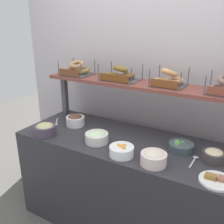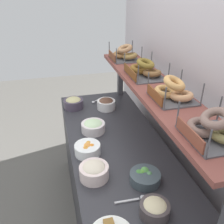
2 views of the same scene
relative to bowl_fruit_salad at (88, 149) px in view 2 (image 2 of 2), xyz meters
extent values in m
plane|color=#595651|center=(-0.07, 0.23, -0.89)|extent=(8.00, 8.00, 0.00)
cube|color=#BDB5BB|center=(-0.07, 0.78, 0.31)|extent=(3.06, 0.06, 2.40)
cube|color=#2D2D33|center=(-0.07, 0.23, -0.46)|extent=(1.86, 0.70, 0.85)
cube|color=#4C4C51|center=(-0.94, 0.50, 0.16)|extent=(0.05, 0.05, 0.40)
cube|color=brown|center=(-0.07, 0.50, 0.38)|extent=(1.82, 0.32, 0.03)
cylinder|color=white|center=(0.00, 0.00, 0.00)|extent=(0.18, 0.18, 0.07)
sphere|color=gold|center=(-0.03, 0.01, 0.02)|extent=(0.04, 0.04, 0.04)
sphere|color=orange|center=(0.03, -0.02, 0.02)|extent=(0.04, 0.04, 0.04)
sphere|color=#F59D45|center=(0.00, 0.00, 0.02)|extent=(0.05, 0.05, 0.05)
sphere|color=orange|center=(0.01, 0.03, 0.02)|extent=(0.04, 0.04, 0.04)
cylinder|color=#443B4C|center=(-0.74, -0.01, 0.00)|extent=(0.19, 0.19, 0.08)
ellipsoid|color=#C2BB81|center=(-0.74, -0.01, 0.04)|extent=(0.14, 0.14, 0.06)
cylinder|color=#433B3C|center=(0.59, 0.25, 0.00)|extent=(0.16, 0.16, 0.07)
ellipsoid|color=beige|center=(0.59, 0.25, 0.03)|extent=(0.12, 0.12, 0.05)
cylinder|color=silver|center=(-0.28, 0.09, 0.00)|extent=(0.19, 0.19, 0.08)
ellipsoid|color=#C9EAB6|center=(-0.28, 0.09, 0.03)|extent=(0.15, 0.15, 0.05)
cylinder|color=silver|center=(0.25, 0.00, 0.00)|extent=(0.18, 0.18, 0.08)
ellipsoid|color=beige|center=(0.25, 0.00, 0.04)|extent=(0.14, 0.14, 0.06)
cylinder|color=white|center=(-0.64, 0.28, 0.00)|extent=(0.17, 0.17, 0.08)
ellipsoid|color=brown|center=(-0.64, 0.28, 0.04)|extent=(0.13, 0.13, 0.06)
cylinder|color=#404D54|center=(0.36, 0.29, -0.01)|extent=(0.18, 0.18, 0.06)
sphere|color=#57A13F|center=(0.33, 0.27, 0.01)|extent=(0.04, 0.04, 0.04)
sphere|color=#4B9440|center=(0.33, 0.26, 0.01)|extent=(0.04, 0.04, 0.04)
sphere|color=#6AB139|center=(0.33, 0.28, 0.01)|extent=(0.04, 0.04, 0.04)
sphere|color=#569B49|center=(0.32, 0.30, 0.01)|extent=(0.05, 0.05, 0.05)
sphere|color=#568C5A|center=(0.36, 0.32, 0.01)|extent=(0.04, 0.04, 0.04)
cube|color=#B7B7BC|center=(-0.85, 0.26, -0.03)|extent=(0.09, 0.12, 0.01)
ellipsoid|color=#B7B7BC|center=(-0.80, 0.19, -0.03)|extent=(0.04, 0.03, 0.01)
cube|color=#B7B7BC|center=(0.48, 0.14, -0.03)|extent=(0.02, 0.14, 0.01)
ellipsoid|color=#B7B7BC|center=(0.48, 0.23, -0.03)|extent=(0.04, 0.03, 0.01)
cube|color=#4C4C51|center=(-0.75, 0.49, 0.39)|extent=(0.27, 0.24, 0.01)
cylinder|color=#4C4C51|center=(-0.88, 0.37, 0.46)|extent=(0.01, 0.01, 0.14)
cylinder|color=#4C4C51|center=(-0.62, 0.37, 0.46)|extent=(0.01, 0.01, 0.14)
cylinder|color=#4C4C51|center=(-0.88, 0.60, 0.46)|extent=(0.01, 0.01, 0.14)
cylinder|color=#4C4C51|center=(-0.62, 0.60, 0.46)|extent=(0.01, 0.01, 0.14)
cube|color=brown|center=(-0.75, 0.37, 0.43)|extent=(0.23, 0.01, 0.06)
torus|color=#9D6F41|center=(-0.80, 0.46, 0.43)|extent=(0.19, 0.20, 0.06)
torus|color=olive|center=(-0.71, 0.52, 0.43)|extent=(0.20, 0.20, 0.06)
torus|color=#A97D55|center=(-0.75, 0.49, 0.49)|extent=(0.16, 0.17, 0.08)
cube|color=#4C4C51|center=(-0.29, 0.51, 0.39)|extent=(0.33, 0.24, 0.01)
cylinder|color=#4C4C51|center=(-0.45, 0.39, 0.46)|extent=(0.01, 0.01, 0.14)
cylinder|color=#4C4C51|center=(-0.13, 0.39, 0.46)|extent=(0.01, 0.01, 0.14)
cylinder|color=#4C4C51|center=(-0.45, 0.62, 0.46)|extent=(0.01, 0.01, 0.14)
cylinder|color=#4C4C51|center=(-0.13, 0.62, 0.46)|extent=(0.01, 0.01, 0.14)
cube|color=brown|center=(-0.29, 0.39, 0.43)|extent=(0.28, 0.01, 0.06)
torus|color=brown|center=(-0.34, 0.48, 0.43)|extent=(0.20, 0.20, 0.06)
torus|color=brown|center=(-0.24, 0.54, 0.43)|extent=(0.16, 0.15, 0.06)
torus|color=olive|center=(-0.29, 0.51, 0.49)|extent=(0.20, 0.20, 0.08)
cube|color=#4C4C51|center=(0.15, 0.52, 0.39)|extent=(0.26, 0.24, 0.01)
cylinder|color=#4C4C51|center=(0.02, 0.41, 0.46)|extent=(0.01, 0.01, 0.14)
cylinder|color=#4C4C51|center=(0.28, 0.41, 0.46)|extent=(0.01, 0.01, 0.14)
cylinder|color=#4C4C51|center=(0.02, 0.64, 0.46)|extent=(0.01, 0.01, 0.14)
cylinder|color=#4C4C51|center=(0.28, 0.64, 0.46)|extent=(0.01, 0.01, 0.14)
cube|color=brown|center=(0.15, 0.40, 0.43)|extent=(0.22, 0.01, 0.06)
torus|color=tan|center=(0.10, 0.49, 0.43)|extent=(0.18, 0.17, 0.05)
torus|color=tan|center=(0.19, 0.56, 0.43)|extent=(0.18, 0.18, 0.06)
torus|color=tan|center=(0.15, 0.52, 0.50)|extent=(0.20, 0.20, 0.09)
cube|color=#4C4C51|center=(0.58, 0.50, 0.39)|extent=(0.27, 0.24, 0.01)
cylinder|color=#4C4C51|center=(0.46, 0.39, 0.46)|extent=(0.01, 0.01, 0.14)
cylinder|color=#4C4C51|center=(0.71, 0.39, 0.46)|extent=(0.01, 0.01, 0.14)
cylinder|color=#4C4C51|center=(0.46, 0.62, 0.46)|extent=(0.01, 0.01, 0.14)
cube|color=brown|center=(0.58, 0.38, 0.43)|extent=(0.23, 0.01, 0.06)
torus|color=#7B5F56|center=(0.54, 0.47, 0.43)|extent=(0.20, 0.19, 0.06)
torus|color=#7B6056|center=(0.58, 0.50, 0.49)|extent=(0.15, 0.15, 0.09)
camera|label=1|loc=(0.76, -1.46, 0.91)|focal=41.01mm
camera|label=2|loc=(1.39, -0.18, 1.03)|focal=39.59mm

